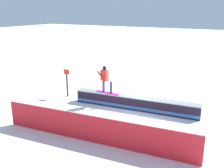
# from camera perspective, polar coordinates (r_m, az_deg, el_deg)

# --- Properties ---
(ground_plane) EXTENTS (120.00, 120.00, 0.00)m
(ground_plane) POSITION_cam_1_polar(r_m,az_deg,el_deg) (14.00, 5.08, -5.62)
(ground_plane) COLOR white
(grind_box) EXTENTS (6.90, 1.26, 0.72)m
(grind_box) POSITION_cam_1_polar(r_m,az_deg,el_deg) (13.88, 5.12, -4.38)
(grind_box) COLOR black
(grind_box) RESTS_ON ground_plane
(snowboarder) EXTENTS (1.52, 0.42, 1.52)m
(snowboarder) POSITION_cam_1_polar(r_m,az_deg,el_deg) (14.13, -1.52, 1.29)
(snowboarder) COLOR #C3198A
(snowboarder) RESTS_ON grind_box
(safety_fence) EXTENTS (8.46, 0.93, 1.16)m
(safety_fence) POSITION_cam_1_polar(r_m,az_deg,el_deg) (10.46, -4.24, -10.13)
(safety_fence) COLOR red
(safety_fence) RESTS_ON ground_plane
(trail_marker) EXTENTS (0.40, 0.10, 1.73)m
(trail_marker) POSITION_cam_1_polar(r_m,az_deg,el_deg) (15.87, -10.08, 0.44)
(trail_marker) COLOR #262628
(trail_marker) RESTS_ON ground_plane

